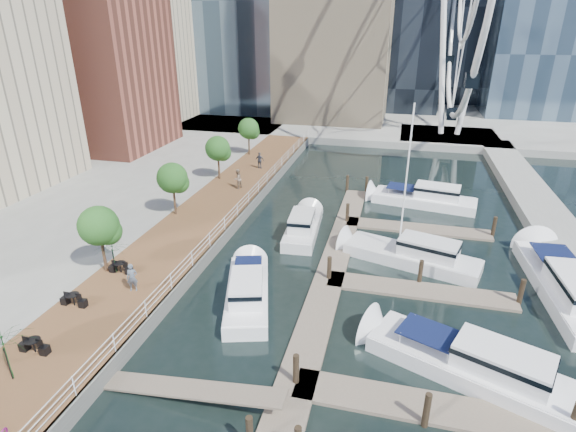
{
  "coord_description": "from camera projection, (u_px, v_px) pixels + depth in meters",
  "views": [
    {
      "loc": [
        6.7,
        -18.45,
        16.17
      ],
      "look_at": [
        -0.73,
        11.4,
        3.0
      ],
      "focal_mm": 28.0,
      "sensor_mm": 36.0,
      "label": 1
    }
  ],
  "objects": [
    {
      "name": "cafe_seating",
      "position": [
        25.0,
        340.0,
        21.66
      ],
      "size": [
        3.99,
        17.07,
        2.52
      ],
      "color": "#103D14",
      "rests_on": "ground"
    },
    {
      "name": "railing",
      "position": [
        237.0,
        210.0,
        38.44
      ],
      "size": [
        0.1,
        60.0,
        1.05
      ],
      "primitive_type": null,
      "color": "white",
      "rests_on": "boardwalk"
    },
    {
      "name": "pedestrian_far",
      "position": [
        260.0,
        160.0,
        50.97
      ],
      "size": [
        1.14,
        0.61,
        1.85
      ],
      "primitive_type": "imported",
      "rotation": [
        0.0,
        0.0,
        2.99
      ],
      "color": "#333640",
      "rests_on": "boardwalk"
    },
    {
      "name": "pedestrian_near",
      "position": [
        132.0,
        278.0,
        27.44
      ],
      "size": [
        0.77,
        0.63,
        1.81
      ],
      "primitive_type": "imported",
      "rotation": [
        0.0,
        0.0,
        0.34
      ],
      "color": "#4D5766",
      "rests_on": "boardwalk"
    },
    {
      "name": "ground",
      "position": [
        250.0,
        348.0,
        24.31
      ],
      "size": [
        520.0,
        520.0,
        0.0
      ],
      "primitive_type": "plane",
      "color": "black",
      "rests_on": "ground"
    },
    {
      "name": "breakwater",
      "position": [
        553.0,
        228.0,
        37.51
      ],
      "size": [
        4.0,
        60.0,
        1.0
      ],
      "primitive_type": "cube",
      "color": "gray",
      "rests_on": "ground"
    },
    {
      "name": "cafe_tables",
      "position": [
        55.0,
        321.0,
        24.29
      ],
      "size": [
        2.5,
        13.7,
        0.74
      ],
      "color": "black",
      "rests_on": "ground"
    },
    {
      "name": "pedestrian_mid",
      "position": [
        238.0,
        179.0,
        44.68
      ],
      "size": [
        1.04,
        1.16,
        1.98
      ],
      "primitive_type": "imported",
      "rotation": [
        0.0,
        0.0,
        -1.92
      ],
      "color": "#866F5D",
      "rests_on": "boardwalk"
    },
    {
      "name": "boardwalk",
      "position": [
        207.0,
        218.0,
        39.49
      ],
      "size": [
        6.0,
        60.0,
        1.0
      ],
      "primitive_type": "cube",
      "color": "brown",
      "rests_on": "ground"
    },
    {
      "name": "land_far",
      "position": [
        376.0,
        90.0,
        115.1
      ],
      "size": [
        200.0,
        114.0,
        1.0
      ],
      "primitive_type": "cube",
      "color": "gray",
      "rests_on": "ground"
    },
    {
      "name": "street_trees",
      "position": [
        172.0,
        178.0,
        37.64
      ],
      "size": [
        2.6,
        42.6,
        4.6
      ],
      "color": "#3F2B1C",
      "rests_on": "ground"
    },
    {
      "name": "floating_docks",
      "position": [
        404.0,
        269.0,
        31.25
      ],
      "size": [
        16.0,
        34.0,
        2.6
      ],
      "color": "#6D6051",
      "rests_on": "ground"
    },
    {
      "name": "yacht_foreground",
      "position": [
        471.0,
        375.0,
        22.46
      ],
      "size": [
        11.54,
        7.1,
        2.15
      ],
      "primitive_type": null,
      "rotation": [
        0.0,
        0.0,
        1.18
      ],
      "color": "white",
      "rests_on": "ground"
    },
    {
      "name": "seawall",
      "position": [
        239.0,
        221.0,
        38.82
      ],
      "size": [
        0.25,
        60.0,
        1.0
      ],
      "primitive_type": "cube",
      "color": "#595954",
      "rests_on": "ground"
    },
    {
      "name": "pier",
      "position": [
        448.0,
        137.0,
        67.39
      ],
      "size": [
        14.0,
        12.0,
        1.0
      ],
      "primitive_type": "cube",
      "color": "gray",
      "rests_on": "ground"
    },
    {
      "name": "moored_yachts",
      "position": [
        417.0,
        272.0,
        31.86
      ],
      "size": [
        24.4,
        38.71,
        11.5
      ],
      "color": "silver",
      "rests_on": "ground"
    },
    {
      "name": "midrise_condos",
      "position": [
        38.0,
        51.0,
        50.4
      ],
      "size": [
        19.0,
        67.0,
        28.0
      ],
      "color": "#BCAD8E",
      "rests_on": "ground"
    }
  ]
}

